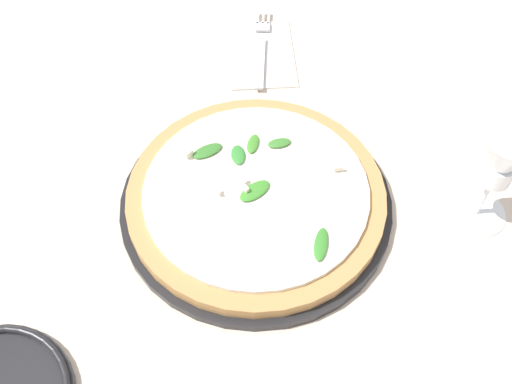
{
  "coord_description": "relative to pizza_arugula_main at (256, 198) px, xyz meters",
  "views": [
    {
      "loc": [
        -0.41,
        0.1,
        0.64
      ],
      "look_at": [
        0.03,
        0.02,
        0.03
      ],
      "focal_mm": 42.0,
      "sensor_mm": 36.0,
      "label": 1
    }
  ],
  "objects": [
    {
      "name": "ground_plane",
      "position": [
        -0.03,
        -0.02,
        -0.02
      ],
      "size": [
        6.0,
        6.0,
        0.0
      ],
      "primitive_type": "plane",
      "color": "beige"
    },
    {
      "name": "pizza_arugula_main",
      "position": [
        0.0,
        0.0,
        0.0
      ],
      "size": [
        0.35,
        0.35,
        0.05
      ],
      "color": "black",
      "rests_on": "ground_plane"
    },
    {
      "name": "wine_glass",
      "position": [
        -0.06,
        -0.28,
        0.08
      ],
      "size": [
        0.08,
        0.08,
        0.15
      ],
      "color": "white",
      "rests_on": "ground_plane"
    },
    {
      "name": "napkin",
      "position": [
        0.29,
        -0.06,
        -0.01
      ],
      "size": [
        0.17,
        0.12,
        0.01
      ],
      "rotation": [
        0.0,
        0.0,
        -0.12
      ],
      "color": "silver",
      "rests_on": "ground_plane"
    },
    {
      "name": "fork",
      "position": [
        0.3,
        -0.06,
        -0.01
      ],
      "size": [
        0.19,
        0.06,
        0.0
      ],
      "rotation": [
        0.0,
        0.0,
        -0.23
      ],
      "color": "silver",
      "rests_on": "ground_plane"
    }
  ]
}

